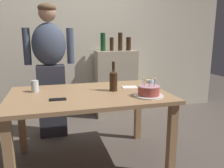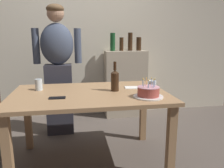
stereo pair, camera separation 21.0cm
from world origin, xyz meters
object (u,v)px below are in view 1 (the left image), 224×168
(water_glass_near, at_px, (35,86))
(wine_bottle, at_px, (113,80))
(water_glass_far, at_px, (150,85))
(birthday_cake, at_px, (149,91))
(cell_phone, at_px, (58,99))
(person_man_bearded, at_px, (50,69))
(napkin_stack, at_px, (130,87))

(water_glass_near, height_order, wine_bottle, wine_bottle)
(water_glass_far, bearing_deg, water_glass_near, 168.64)
(water_glass_far, bearing_deg, birthday_cake, -117.19)
(water_glass_near, bearing_deg, cell_phone, -59.70)
(birthday_cake, xyz_separation_m, wine_bottle, (-0.25, 0.29, 0.07))
(water_glass_near, xyz_separation_m, water_glass_far, (1.12, -0.23, -0.00))
(water_glass_far, height_order, person_man_bearded, person_man_bearded)
(birthday_cake, height_order, napkin_stack, birthday_cake)
(birthday_cake, bearing_deg, cell_phone, 172.95)
(water_glass_near, relative_size, napkin_stack, 0.73)
(wine_bottle, height_order, napkin_stack, wine_bottle)
(water_glass_near, bearing_deg, person_man_bearded, 75.92)
(water_glass_near, xyz_separation_m, cell_phone, (0.20, -0.35, -0.05))
(water_glass_near, distance_m, cell_phone, 0.40)
(water_glass_far, height_order, cell_phone, water_glass_far)
(birthday_cake, bearing_deg, water_glass_far, 62.81)
(wine_bottle, distance_m, cell_phone, 0.59)
(birthday_cake, distance_m, water_glass_near, 1.10)
(water_glass_far, bearing_deg, wine_bottle, 169.82)
(person_man_bearded, bearing_deg, birthday_cake, 128.47)
(water_glass_near, height_order, person_man_bearded, person_man_bearded)
(water_glass_far, xyz_separation_m, cell_phone, (-0.92, -0.12, -0.05))
(napkin_stack, relative_size, person_man_bearded, 0.10)
(birthday_cake, height_order, person_man_bearded, person_man_bearded)
(person_man_bearded, bearing_deg, wine_bottle, 127.34)
(water_glass_far, height_order, napkin_stack, water_glass_far)
(water_glass_far, xyz_separation_m, napkin_stack, (-0.16, 0.16, -0.05))
(wine_bottle, height_order, person_man_bearded, person_man_bearded)
(water_glass_far, xyz_separation_m, person_man_bearded, (-0.96, 0.85, 0.08))
(birthday_cake, height_order, cell_phone, birthday_cake)
(water_glass_near, bearing_deg, birthday_cake, -23.87)
(water_glass_near, xyz_separation_m, napkin_stack, (0.96, -0.07, -0.05))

